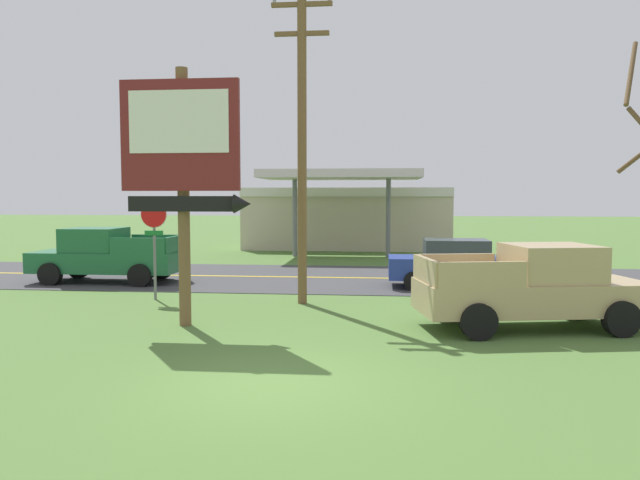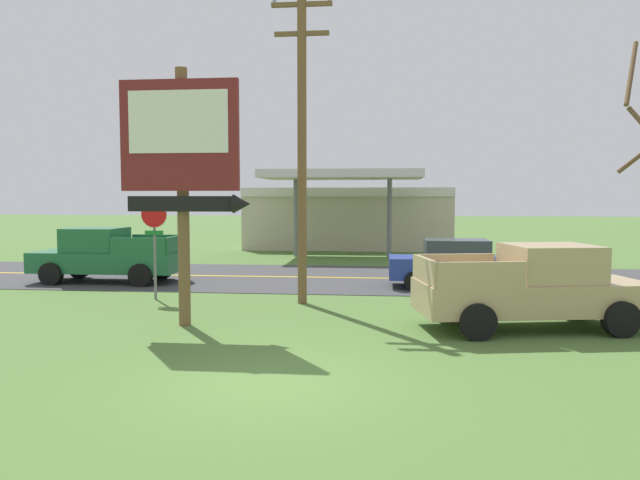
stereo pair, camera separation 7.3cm
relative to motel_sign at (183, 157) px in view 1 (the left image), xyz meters
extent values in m
plane|color=#4C7033|center=(2.79, -4.09, -3.98)|extent=(180.00, 180.00, 0.00)
cube|color=#3D3D3F|center=(2.79, 8.91, -3.97)|extent=(140.00, 8.00, 0.02)
cube|color=gold|center=(2.79, 8.91, -3.96)|extent=(126.00, 0.20, 0.01)
cylinder|color=brown|center=(-0.06, 0.14, -0.95)|extent=(0.28, 0.28, 6.06)
cube|color=maroon|center=(-0.06, -0.04, 0.50)|extent=(2.80, 0.16, 2.56)
cube|color=white|center=(-0.06, -0.13, 0.81)|extent=(2.35, 0.03, 1.43)
cube|color=black|center=(-0.06, -0.04, -1.08)|extent=(2.52, 0.12, 0.36)
cone|color=black|center=(1.40, -0.04, -1.08)|extent=(0.40, 0.44, 0.44)
cylinder|color=slate|center=(-2.14, 3.59, -2.88)|extent=(0.08, 0.08, 2.20)
cylinder|color=red|center=(-2.14, 3.56, -1.43)|extent=(0.76, 0.03, 0.76)
cylinder|color=white|center=(-2.14, 3.58, -1.43)|extent=(0.80, 0.01, 0.80)
cube|color=#19722D|center=(-2.14, 3.56, -1.98)|extent=(0.56, 0.03, 0.14)
cylinder|color=brown|center=(2.33, 3.41, 0.48)|extent=(0.26, 0.26, 8.93)
cube|color=brown|center=(2.33, 3.41, 4.45)|extent=(1.72, 0.12, 0.12)
cube|color=brown|center=(2.33, 3.41, 3.65)|extent=(1.55, 0.12, 0.12)
cylinder|color=gray|center=(1.55, 3.41, 4.57)|extent=(0.10, 0.10, 0.14)
cylinder|color=brown|center=(10.90, 2.69, 2.24)|extent=(0.83, 1.45, 1.88)
cube|color=beige|center=(2.51, 23.14, -2.18)|extent=(12.00, 6.00, 3.60)
cube|color=silver|center=(2.51, 20.09, -0.63)|extent=(12.00, 0.12, 0.50)
cube|color=silver|center=(2.51, 17.14, 0.22)|extent=(8.00, 5.00, 0.40)
cylinder|color=slate|center=(0.11, 17.14, -1.88)|extent=(0.24, 0.24, 4.20)
cylinder|color=slate|center=(4.91, 17.14, -1.88)|extent=(0.24, 0.24, 4.20)
cube|color=tan|center=(8.06, 0.60, -3.22)|extent=(5.48, 2.93, 0.72)
cube|color=tan|center=(8.50, 0.69, -2.44)|extent=(2.21, 2.13, 0.84)
cube|color=#28333D|center=(9.37, 0.86, -2.44)|extent=(0.42, 1.64, 0.71)
cube|color=tan|center=(6.39, 1.21, -2.58)|extent=(1.94, 0.50, 0.56)
cube|color=tan|center=(6.74, -0.59, -2.58)|extent=(1.94, 0.50, 0.56)
cube|color=tan|center=(5.61, 0.12, -2.58)|extent=(0.48, 1.87, 0.56)
cylinder|color=black|center=(9.45, 1.88, -3.58)|extent=(0.84, 0.43, 0.80)
cylinder|color=black|center=(9.83, -0.04, -3.58)|extent=(0.84, 0.43, 0.80)
cylinder|color=black|center=(6.29, 1.25, -3.58)|extent=(0.84, 0.43, 0.80)
cylinder|color=black|center=(6.67, -0.67, -3.58)|extent=(0.84, 0.43, 0.80)
cube|color=#1E6038|center=(-5.19, 6.91, -3.22)|extent=(5.20, 1.96, 0.72)
cube|color=#1E6038|center=(-5.64, 6.91, -2.44)|extent=(1.90, 1.80, 0.84)
cube|color=#28333D|center=(-6.53, 6.91, -2.44)|extent=(0.10, 1.66, 0.71)
cube|color=#1E6038|center=(-3.67, 5.99, -2.58)|extent=(1.95, 0.12, 0.56)
cube|color=#1E6038|center=(-3.67, 7.83, -2.58)|extent=(1.95, 0.12, 0.56)
cube|color=#1E6038|center=(-2.69, 6.91, -2.58)|extent=(0.12, 1.88, 0.56)
cylinder|color=black|center=(-6.81, 5.93, -3.58)|extent=(0.80, 0.28, 0.80)
cylinder|color=black|center=(-6.81, 7.89, -3.58)|extent=(0.80, 0.28, 0.80)
cylinder|color=black|center=(-3.58, 5.93, -3.58)|extent=(0.80, 0.28, 0.80)
cylinder|color=black|center=(-3.58, 7.89, -3.58)|extent=(0.80, 0.28, 0.80)
cube|color=#233893|center=(6.94, 6.91, -3.30)|extent=(4.20, 1.76, 0.72)
cube|color=#2D3842|center=(7.09, 6.91, -2.64)|extent=(2.10, 1.56, 0.60)
cylinder|color=black|center=(5.63, 6.03, -3.66)|extent=(0.64, 0.24, 0.64)
cylinder|color=black|center=(5.63, 7.79, -3.66)|extent=(0.64, 0.24, 0.64)
cylinder|color=black|center=(8.24, 6.03, -3.66)|extent=(0.64, 0.24, 0.64)
cylinder|color=black|center=(8.24, 7.79, -3.66)|extent=(0.64, 0.24, 0.64)
camera|label=1|loc=(4.61, -13.70, -0.93)|focal=33.90mm
camera|label=2|loc=(4.68, -13.70, -0.93)|focal=33.90mm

